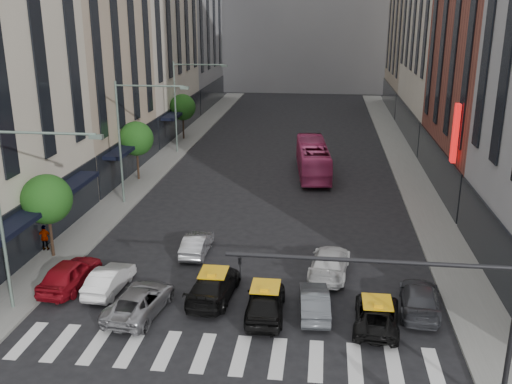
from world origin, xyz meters
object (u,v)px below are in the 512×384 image
(car_red, at_px, (70,274))
(pedestrian_far, at_px, (45,238))
(streetlamp_mid, at_px, (131,127))
(bus, at_px, (313,159))
(taxi_center, at_px, (265,301))
(car_white_front, at_px, (109,279))
(streetlamp_far, at_px, (184,95))
(streetlamp_near, at_px, (16,196))
(taxi_left, at_px, (214,285))

(car_red, distance_m, pedestrian_far, 5.33)
(streetlamp_mid, xyz_separation_m, bus, (12.94, 9.66, -4.45))
(taxi_center, distance_m, bus, 24.82)
(car_white_front, height_order, taxi_center, taxi_center)
(streetlamp_far, bearing_deg, taxi_center, -69.94)
(streetlamp_near, bearing_deg, car_white_front, 38.82)
(taxi_center, bearing_deg, streetlamp_far, -71.74)
(bus, distance_m, pedestrian_far, 24.48)
(car_white_front, height_order, taxi_left, taxi_left)
(taxi_left, xyz_separation_m, bus, (4.36, 23.36, 0.74))
(streetlamp_mid, xyz_separation_m, pedestrian_far, (-2.56, -9.28, -4.96))
(streetlamp_near, distance_m, car_red, 5.82)
(streetlamp_mid, relative_size, streetlamp_far, 1.00)
(taxi_center, bearing_deg, pedestrian_far, -24.49)
(bus, bearing_deg, car_red, 56.96)
(streetlamp_mid, distance_m, taxi_left, 16.97)
(streetlamp_near, height_order, taxi_center, streetlamp_near)
(streetlamp_mid, xyz_separation_m, car_white_front, (3.04, -13.55, -5.25))
(taxi_center, relative_size, bus, 0.43)
(car_red, relative_size, pedestrian_far, 2.86)
(car_white_front, relative_size, pedestrian_far, 2.49)
(streetlamp_near, bearing_deg, pedestrian_far, 110.84)
(taxi_left, bearing_deg, taxi_center, 157.58)
(bus, bearing_deg, streetlamp_mid, 31.40)
(streetlamp_mid, distance_m, streetlamp_far, 16.00)
(pedestrian_far, bearing_deg, car_white_front, 135.09)
(streetlamp_near, height_order, car_red, streetlamp_near)
(streetlamp_far, xyz_separation_m, pedestrian_far, (-2.56, -25.28, -4.96))
(taxi_left, distance_m, taxi_center, 3.11)
(taxi_center, bearing_deg, car_red, -11.05)
(bus, relative_size, pedestrian_far, 6.58)
(streetlamp_mid, height_order, taxi_left, streetlamp_mid)
(car_white_front, bearing_deg, car_red, -0.57)
(car_white_front, distance_m, bus, 25.25)
(streetlamp_near, distance_m, streetlamp_mid, 16.00)
(streetlamp_far, bearing_deg, bus, -26.09)
(car_white_front, bearing_deg, streetlamp_far, -80.42)
(streetlamp_mid, height_order, taxi_center, streetlamp_mid)
(car_white_front, xyz_separation_m, pedestrian_far, (-5.60, 4.27, 0.29))
(taxi_center, xyz_separation_m, bus, (1.59, 24.76, 0.69))
(car_red, relative_size, taxi_center, 1.01)
(streetlamp_mid, bearing_deg, car_white_front, -77.34)
(car_red, distance_m, car_white_front, 2.21)
(bus, xyz_separation_m, pedestrian_far, (-15.50, -18.95, -0.51))
(bus, height_order, pedestrian_far, bus)
(taxi_center, height_order, pedestrian_far, pedestrian_far)
(streetlamp_near, bearing_deg, streetlamp_far, 90.00)
(car_white_front, height_order, bus, bus)
(streetlamp_near, xyz_separation_m, pedestrian_far, (-2.56, 6.72, -4.96))
(taxi_left, relative_size, taxi_center, 1.10)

